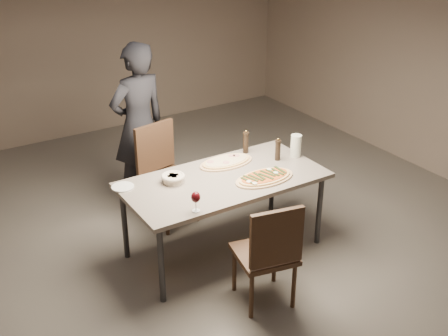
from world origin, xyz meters
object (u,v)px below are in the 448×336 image
ham_pizza (226,162)px  bread_basket (173,178)px  pepper_mill_left (246,142)px  dining_table (224,184)px  chair_near (269,250)px  diner (139,125)px  chair_far (163,168)px  zucchini_pizza (264,177)px  carafe (296,146)px

ham_pizza → bread_basket: (-0.60, -0.08, 0.03)m
bread_basket → pepper_mill_left: pepper_mill_left is taller
dining_table → ham_pizza: 0.32m
bread_basket → pepper_mill_left: 0.91m
chair_near → diner: bearing=104.5°
bread_basket → chair_far: 0.74m
zucchini_pizza → chair_near: size_ratio=0.61×
diner → chair_far: bearing=85.1°
dining_table → bread_basket: size_ratio=8.69×
chair_far → ham_pizza: bearing=111.9°
dining_table → bread_basket: bread_basket is taller
ham_pizza → diner: diner is taller
pepper_mill_left → chair_near: (-0.60, -1.22, -0.33)m
carafe → chair_near: 1.35m
bread_basket → diner: diner is taller
bread_basket → chair_near: bearing=-74.2°
ham_pizza → chair_far: size_ratio=0.54×
diner → bread_basket: bearing=71.9°
dining_table → diner: bearing=100.0°
ham_pizza → pepper_mill_left: size_ratio=2.31×
ham_pizza → dining_table: bearing=-139.3°
ham_pizza → carafe: carafe is taller
pepper_mill_left → chair_far: size_ratio=0.24×
ham_pizza → chair_near: (-0.31, -1.11, -0.24)m
chair_near → chair_far: chair_far is taller
ham_pizza → carafe: (0.65, -0.21, 0.09)m
carafe → chair_far: (-1.03, 0.80, -0.30)m
dining_table → chair_far: bearing=103.4°
bread_basket → chair_near: (0.29, -1.03, -0.27)m
ham_pizza → chair_far: chair_far is taller
carafe → chair_near: (-0.95, -0.90, -0.33)m
dining_table → chair_far: size_ratio=1.81×
dining_table → pepper_mill_left: 0.62m
dining_table → ham_pizza: bearing=54.2°
dining_table → chair_near: chair_near is taller
zucchini_pizza → pepper_mill_left: 0.60m
pepper_mill_left → diner: 1.17m
zucchini_pizza → ham_pizza: zucchini_pizza is taller
ham_pizza → bread_basket: 0.60m
bread_basket → chair_far: chair_far is taller
zucchini_pizza → ham_pizza: bearing=95.1°
zucchini_pizza → chair_near: 0.82m
chair_near → diner: 2.19m
carafe → diner: 1.65m
bread_basket → carafe: 1.26m
carafe → chair_near: bearing=-136.7°
ham_pizza → bread_basket: bread_basket is taller
carafe → chair_far: 1.33m
zucchini_pizza → diner: diner is taller
dining_table → carafe: carafe is taller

